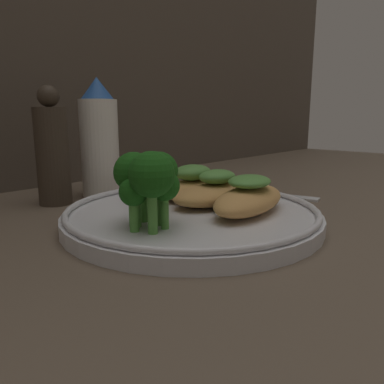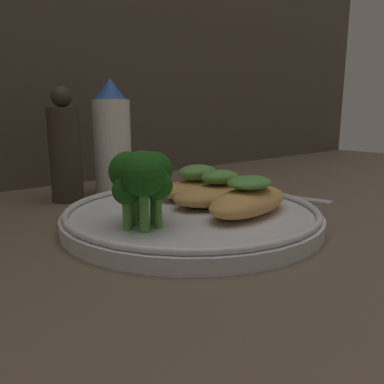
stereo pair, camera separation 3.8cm
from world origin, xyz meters
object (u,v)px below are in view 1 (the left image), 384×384
object	(u,v)px
sauce_bottle	(100,140)
pepper_grinder	(52,152)
broccoli_bunch	(147,177)
plate	(192,215)

from	to	relation	value
sauce_bottle	pepper_grinder	xyz separation A→B (cm)	(-6.89, 0.00, -1.04)
broccoli_bunch	sauce_bottle	size ratio (longest dim) A/B	0.43
plate	sauce_bottle	distance (cm)	20.07
sauce_bottle	pepper_grinder	world-z (taller)	sauce_bottle
pepper_grinder	plate	bearing A→B (deg)	-74.70
sauce_bottle	pepper_grinder	distance (cm)	6.97
plate	pepper_grinder	bearing A→B (deg)	105.30
plate	broccoli_bunch	size ratio (longest dim) A/B	3.79
broccoli_bunch	pepper_grinder	world-z (taller)	pepper_grinder
broccoli_bunch	pepper_grinder	size ratio (longest dim) A/B	0.47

